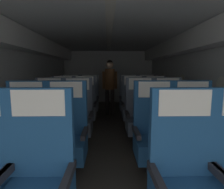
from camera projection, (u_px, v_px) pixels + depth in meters
ground at (109, 135)px, 3.68m from camera, size 3.83×7.92×0.02m
fuselage_shell at (109, 59)px, 3.74m from camera, size 3.71×7.57×2.11m
seat_a_left_aisle at (38, 181)px, 1.33m from camera, size 0.52×0.46×1.18m
seat_a_right_window at (185, 181)px, 1.33m from camera, size 0.52×0.46×1.18m
seat_b_left_window at (26, 137)px, 2.20m from camera, size 0.52×0.46×1.18m
seat_b_left_aisle at (66, 136)px, 2.22m from camera, size 0.52×0.46×1.18m
seat_b_right_aisle at (193, 135)px, 2.26m from camera, size 0.52×0.46×1.18m
seat_b_right_window at (154, 136)px, 2.24m from camera, size 0.52×0.46×1.18m
seat_c_left_window at (50, 117)px, 3.11m from camera, size 0.52×0.46×1.18m
seat_c_left_aisle at (78, 118)px, 3.09m from camera, size 0.52×0.46×1.18m
seat_c_right_aisle at (168, 117)px, 3.15m from camera, size 0.52×0.46×1.18m
seat_c_right_window at (140, 117)px, 3.14m from camera, size 0.52×0.46×1.18m
seat_d_left_window at (63, 107)px, 4.00m from camera, size 0.52×0.46×1.18m
seat_d_left_aisle at (85, 107)px, 4.02m from camera, size 0.52×0.46×1.18m
seat_d_right_aisle at (155, 106)px, 4.05m from camera, size 0.52×0.46×1.18m
seat_d_right_window at (133, 106)px, 4.03m from camera, size 0.52×0.46×1.18m
seat_e_left_window at (71, 100)px, 4.88m from camera, size 0.52×0.46×1.18m
seat_e_left_aisle at (89, 100)px, 4.90m from camera, size 0.52×0.46×1.18m
seat_e_right_aisle at (147, 100)px, 4.93m from camera, size 0.52×0.46×1.18m
seat_e_right_window at (129, 100)px, 4.91m from camera, size 0.52×0.46×1.18m
flight_attendant at (110, 81)px, 5.16m from camera, size 0.43×0.28×1.59m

